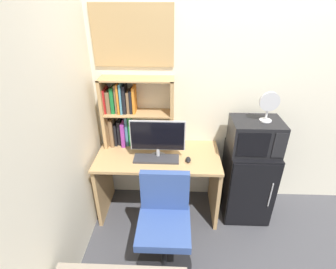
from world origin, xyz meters
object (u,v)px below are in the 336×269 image
(mini_fridge, at_px, (247,182))
(microwave, at_px, (255,136))
(hutch_bookshelf, at_px, (128,112))
(wall_corkboard, at_px, (133,36))
(desk_fan, at_px, (269,104))
(keyboard, at_px, (156,159))
(computer_mouse, at_px, (188,160))
(monitor, at_px, (158,137))
(desk_chair, at_px, (164,230))

(mini_fridge, relative_size, microwave, 1.70)
(hutch_bookshelf, distance_m, wall_corkboard, 0.72)
(hutch_bookshelf, height_order, microwave, hutch_bookshelf)
(hutch_bookshelf, relative_size, mini_fridge, 0.90)
(microwave, relative_size, desk_fan, 1.66)
(hutch_bookshelf, bearing_deg, keyboard, -43.98)
(computer_mouse, bearing_deg, monitor, 167.85)
(wall_corkboard, bearing_deg, hutch_bookshelf, -131.98)
(keyboard, relative_size, desk_fan, 1.54)
(monitor, relative_size, desk_chair, 0.59)
(hutch_bookshelf, height_order, keyboard, hutch_bookshelf)
(hutch_bookshelf, xyz_separation_m, monitor, (0.32, -0.25, -0.15))
(keyboard, relative_size, microwave, 0.93)
(keyboard, distance_m, mini_fridge, 1.02)
(hutch_bookshelf, height_order, mini_fridge, hutch_bookshelf)
(monitor, height_order, desk_chair, monitor)
(monitor, bearing_deg, wall_corkboard, 125.07)
(desk_fan, bearing_deg, mini_fridge, 177.62)
(desk_chair, bearing_deg, wall_corkboard, 109.16)
(monitor, bearing_deg, mini_fridge, 3.89)
(computer_mouse, bearing_deg, microwave, 11.53)
(microwave, relative_size, desk_chair, 0.53)
(monitor, xyz_separation_m, keyboard, (-0.01, -0.05, -0.21))
(computer_mouse, xyz_separation_m, desk_chair, (-0.21, -0.54, -0.35))
(hutch_bookshelf, xyz_separation_m, desk_chair, (0.41, -0.86, -0.70))
(wall_corkboard, bearing_deg, keyboard, -59.76)
(hutch_bookshelf, distance_m, microwave, 1.28)
(desk_chair, height_order, wall_corkboard, wall_corkboard)
(wall_corkboard, bearing_deg, computer_mouse, -36.99)
(mini_fridge, bearing_deg, hutch_bookshelf, 171.64)
(hutch_bookshelf, bearing_deg, computer_mouse, -26.90)
(keyboard, distance_m, desk_fan, 1.16)
(hutch_bookshelf, bearing_deg, desk_fan, -8.07)
(hutch_bookshelf, relative_size, wall_corkboard, 0.96)
(hutch_bookshelf, xyz_separation_m, wall_corkboard, (0.08, 0.09, 0.71))
(monitor, bearing_deg, desk_chair, -81.49)
(monitor, xyz_separation_m, mini_fridge, (0.94, 0.06, -0.56))
(monitor, relative_size, wall_corkboard, 0.70)
(desk_fan, relative_size, desk_chair, 0.32)
(keyboard, xyz_separation_m, desk_chair, (0.10, -0.56, -0.34))
(desk_fan, bearing_deg, keyboard, -173.96)
(hutch_bookshelf, xyz_separation_m, desk_fan, (1.32, -0.19, 0.18))
(computer_mouse, xyz_separation_m, microwave, (0.64, 0.13, 0.21))
(hutch_bookshelf, bearing_deg, desk_chair, -64.41)
(mini_fridge, bearing_deg, keyboard, -173.37)
(desk_chair, bearing_deg, microwave, 38.53)
(keyboard, bearing_deg, monitor, 74.25)
(desk_fan, bearing_deg, microwave, 175.05)
(mini_fridge, relative_size, desk_fan, 2.83)
(mini_fridge, height_order, desk_chair, desk_chair)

